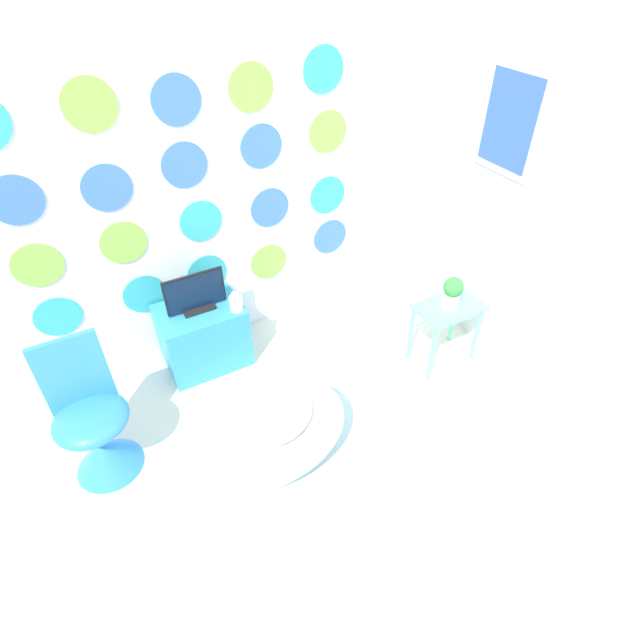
{
  "coord_description": "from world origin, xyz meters",
  "views": [
    {
      "loc": [
        -0.73,
        -0.97,
        2.48
      ],
      "look_at": [
        0.33,
        0.91,
        0.71
      ],
      "focal_mm": 28.0,
      "sensor_mm": 36.0,
      "label": 1
    }
  ],
  "objects_px": {
    "potted_plant_left": "(452,292)",
    "tv": "(195,294)",
    "vase": "(236,303)",
    "chair": "(98,435)",
    "bathtub": "(264,431)"
  },
  "relations": [
    {
      "from": "potted_plant_left",
      "to": "tv",
      "type": "bearing_deg",
      "value": 151.58
    },
    {
      "from": "vase",
      "to": "chair",
      "type": "bearing_deg",
      "value": -157.72
    },
    {
      "from": "bathtub",
      "to": "vase",
      "type": "relative_size",
      "value": 7.19
    },
    {
      "from": "bathtub",
      "to": "vase",
      "type": "height_order",
      "value": "vase"
    },
    {
      "from": "vase",
      "to": "potted_plant_left",
      "type": "relative_size",
      "value": 0.62
    },
    {
      "from": "bathtub",
      "to": "tv",
      "type": "height_order",
      "value": "tv"
    },
    {
      "from": "chair",
      "to": "tv",
      "type": "distance_m",
      "value": 1.01
    },
    {
      "from": "bathtub",
      "to": "vase",
      "type": "xyz_separation_m",
      "value": [
        0.2,
        0.81,
        0.29
      ]
    },
    {
      "from": "bathtub",
      "to": "tv",
      "type": "xyz_separation_m",
      "value": [
        -0.02,
        0.94,
        0.35
      ]
    },
    {
      "from": "chair",
      "to": "tv",
      "type": "relative_size",
      "value": 2.13
    },
    {
      "from": "chair",
      "to": "potted_plant_left",
      "type": "relative_size",
      "value": 3.83
    },
    {
      "from": "chair",
      "to": "tv",
      "type": "height_order",
      "value": "chair"
    },
    {
      "from": "chair",
      "to": "vase",
      "type": "relative_size",
      "value": 6.19
    },
    {
      "from": "tv",
      "to": "vase",
      "type": "bearing_deg",
      "value": -31.4
    },
    {
      "from": "potted_plant_left",
      "to": "vase",
      "type": "bearing_deg",
      "value": 152.13
    }
  ]
}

